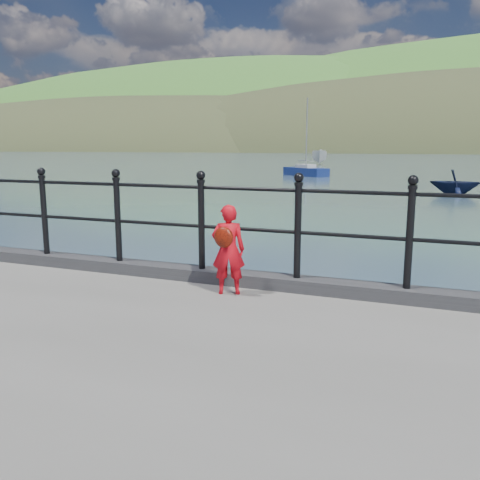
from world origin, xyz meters
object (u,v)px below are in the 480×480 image
at_px(child, 228,249).
at_px(launch_white, 320,157).
at_px(railing, 248,217).
at_px(sailboat_port, 306,172).
at_px(launch_navy, 455,182).

height_order(child, launch_white, launch_white).
bearing_deg(railing, launch_white, 101.72).
bearing_deg(sailboat_port, railing, -41.28).
relative_size(child, launch_white, 0.19).
xyz_separation_m(launch_white, launch_navy, (15.82, -37.86, -0.36)).
distance_m(launch_navy, sailboat_port, 17.53).
xyz_separation_m(railing, child, (-0.08, -0.41, -0.31)).
height_order(launch_white, sailboat_port, sailboat_port).
xyz_separation_m(railing, sailboat_port, (-8.66, 37.61, -1.48)).
height_order(railing, sailboat_port, sailboat_port).
bearing_deg(launch_white, child, -90.68).
distance_m(railing, child, 0.52).
relative_size(railing, child, 17.97).
height_order(launch_navy, sailboat_port, sailboat_port).
relative_size(launch_navy, sailboat_port, 0.38).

